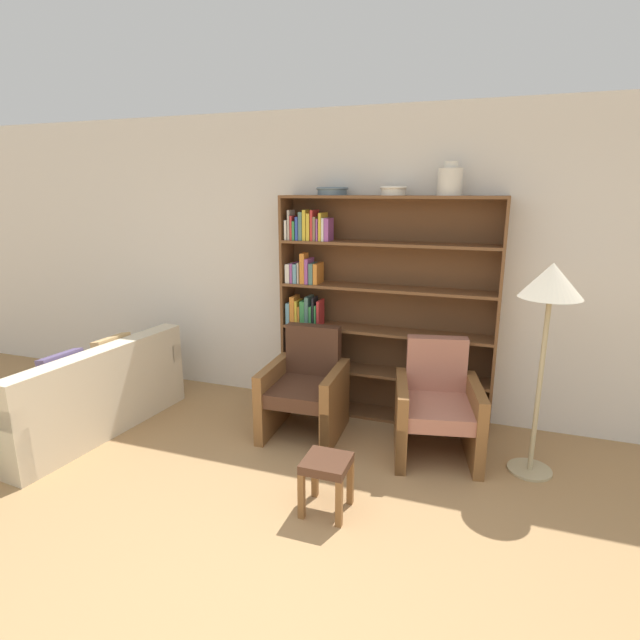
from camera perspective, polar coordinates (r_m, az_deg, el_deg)
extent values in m
plane|color=#A87F51|center=(2.83, -8.14, -31.82)|extent=(24.00, 24.00, 0.00)
cube|color=silver|center=(4.60, 7.22, 6.10)|extent=(12.00, 0.06, 2.75)
cube|color=brown|center=(4.75, -3.72, 1.88)|extent=(0.02, 0.30, 2.01)
cube|color=brown|center=(4.39, 19.65, -0.03)|extent=(0.02, 0.30, 2.01)
cube|color=brown|center=(4.35, 7.93, 13.76)|extent=(1.87, 0.30, 0.02)
cube|color=brown|center=(4.80, 7.10, -10.57)|extent=(1.87, 0.30, 0.03)
cube|color=brown|center=(4.61, 7.87, 1.38)|extent=(1.87, 0.01, 2.01)
cube|color=#334CB2|center=(4.95, -3.29, -8.32)|extent=(0.04, 0.14, 0.19)
cube|color=#B2A899|center=(4.95, -2.86, -8.15)|extent=(0.02, 0.17, 0.22)
cube|color=gold|center=(4.93, -2.38, -7.95)|extent=(0.04, 0.18, 0.26)
cube|color=white|center=(4.92, -1.85, -8.11)|extent=(0.04, 0.19, 0.25)
cube|color=gold|center=(4.89, -1.47, -8.43)|extent=(0.04, 0.14, 0.22)
cube|color=gold|center=(4.88, -1.01, -8.63)|extent=(0.04, 0.13, 0.20)
cube|color=red|center=(4.88, -0.40, -8.44)|extent=(0.04, 0.19, 0.22)
cube|color=#B2A899|center=(4.87, -0.01, -8.88)|extent=(0.03, 0.16, 0.16)
cube|color=brown|center=(4.64, 7.26, -5.92)|extent=(1.87, 0.30, 0.03)
cube|color=#334CB2|center=(4.80, -3.41, -3.34)|extent=(0.03, 0.14, 0.26)
cube|color=#669EB2|center=(4.77, -2.98, -3.37)|extent=(0.04, 0.13, 0.27)
cube|color=orange|center=(4.77, -2.51, -3.89)|extent=(0.03, 0.12, 0.19)
cube|color=red|center=(4.77, -2.13, -3.96)|extent=(0.02, 0.14, 0.18)
cube|color=black|center=(4.77, -1.86, -3.74)|extent=(0.02, 0.16, 0.21)
cube|color=#B2A899|center=(4.75, -1.51, -3.72)|extent=(0.04, 0.15, 0.23)
cube|color=#7F6B4C|center=(4.73, -1.16, -4.16)|extent=(0.02, 0.13, 0.17)
cube|color=orange|center=(4.74, -0.74, -3.43)|extent=(0.02, 0.20, 0.28)
cube|color=#334CB2|center=(4.72, -0.53, -3.87)|extent=(0.03, 0.15, 0.22)
cube|color=#4C756B|center=(4.71, -0.09, -3.83)|extent=(0.03, 0.16, 0.23)
cube|color=brown|center=(4.52, 7.41, -1.27)|extent=(1.87, 0.30, 0.02)
cube|color=#669EB2|center=(4.69, -3.48, 0.82)|extent=(0.04, 0.12, 0.20)
cube|color=orange|center=(4.68, -2.89, 1.21)|extent=(0.04, 0.16, 0.26)
cube|color=gold|center=(4.67, -2.47, 0.95)|extent=(0.02, 0.15, 0.23)
cube|color=orange|center=(4.67, -2.16, 0.63)|extent=(0.02, 0.16, 0.18)
cube|color=#388C47|center=(4.65, -1.71, 0.93)|extent=(0.04, 0.17, 0.23)
cube|color=#4C756B|center=(4.64, -1.23, 1.13)|extent=(0.03, 0.17, 0.27)
cube|color=#388C47|center=(4.64, -0.78, 0.61)|extent=(0.02, 0.19, 0.18)
cube|color=black|center=(4.60, -0.60, 1.01)|extent=(0.02, 0.14, 0.27)
cube|color=#388C47|center=(4.60, -0.33, 0.56)|extent=(0.02, 0.13, 0.20)
cube|color=red|center=(4.60, 0.05, 0.83)|extent=(0.02, 0.16, 0.24)
cube|color=brown|center=(4.43, 7.58, 3.60)|extent=(1.87, 0.30, 0.02)
cube|color=white|center=(4.64, -3.37, 5.43)|extent=(0.04, 0.18, 0.17)
cube|color=#994C99|center=(4.63, -2.91, 5.47)|extent=(0.02, 0.19, 0.18)
cube|color=#669EB2|center=(4.60, -2.61, 5.39)|extent=(0.03, 0.15, 0.18)
cube|color=#B2A899|center=(4.58, -2.28, 5.44)|extent=(0.02, 0.13, 0.19)
cube|color=orange|center=(4.55, -1.84, 5.93)|extent=(0.04, 0.12, 0.27)
cube|color=#994C99|center=(4.57, -1.24, 5.65)|extent=(0.03, 0.18, 0.23)
cube|color=#4C756B|center=(4.55, -0.75, 5.37)|extent=(0.04, 0.17, 0.19)
cube|color=orange|center=(4.55, -0.18, 5.37)|extent=(0.04, 0.20, 0.19)
cube|color=brown|center=(4.37, 7.75, 8.64)|extent=(1.87, 0.30, 0.02)
cube|color=white|center=(4.60, -3.56, 10.27)|extent=(0.02, 0.18, 0.17)
cube|color=#B2A899|center=(4.56, -3.34, 10.79)|extent=(0.02, 0.14, 0.26)
cube|color=red|center=(4.57, -2.98, 10.49)|extent=(0.02, 0.17, 0.21)
cube|color=#388C47|center=(4.57, -2.68, 10.21)|extent=(0.02, 0.18, 0.17)
cube|color=#334CB2|center=(4.55, -2.36, 10.43)|extent=(0.02, 0.16, 0.20)
cube|color=#4C756B|center=(4.53, -1.97, 10.69)|extent=(0.03, 0.15, 0.25)
cube|color=gold|center=(4.51, -1.57, 10.79)|extent=(0.03, 0.14, 0.27)
cube|color=gold|center=(4.50, -1.11, 10.59)|extent=(0.03, 0.14, 0.24)
cube|color=red|center=(4.51, -0.63, 10.78)|extent=(0.02, 0.18, 0.26)
cube|color=#7F6B4C|center=(4.48, -0.41, 10.40)|extent=(0.02, 0.14, 0.21)
cube|color=#994C99|center=(4.49, 0.00, 10.31)|extent=(0.02, 0.19, 0.19)
cube|color=gold|center=(4.49, 0.35, 10.63)|extent=(0.02, 0.20, 0.24)
cube|color=white|center=(4.47, 0.63, 10.33)|extent=(0.02, 0.18, 0.20)
cube|color=#994C99|center=(4.45, 1.00, 10.30)|extent=(0.04, 0.15, 0.20)
cylinder|color=slate|center=(4.48, 1.41, 14.47)|extent=(0.26, 0.26, 0.06)
torus|color=slate|center=(4.48, 1.41, 14.79)|extent=(0.28, 0.28, 0.02)
cylinder|color=silver|center=(4.35, 8.38, 14.36)|extent=(0.20, 0.20, 0.07)
torus|color=silver|center=(4.35, 8.40, 14.74)|extent=(0.22, 0.22, 0.02)
cylinder|color=silver|center=(4.28, 14.63, 15.02)|extent=(0.20, 0.20, 0.21)
cylinder|color=silver|center=(4.28, 14.75, 16.78)|extent=(0.11, 0.11, 0.05)
cube|color=beige|center=(4.94, -25.65, -8.71)|extent=(0.98, 1.82, 0.43)
cube|color=beige|center=(4.57, -23.59, -5.12)|extent=(0.34, 1.76, 0.34)
cube|color=beige|center=(5.42, -19.18, -5.13)|extent=(0.83, 0.19, 0.59)
cube|color=#5B4C75|center=(4.51, -27.14, -5.67)|extent=(0.20, 0.37, 0.37)
cube|color=tan|center=(4.83, -22.37, -3.90)|extent=(0.20, 0.37, 0.37)
cube|color=brown|center=(4.03, 0.63, -12.95)|extent=(0.07, 0.07, 0.37)
cube|color=brown|center=(4.21, -7.00, -11.81)|extent=(0.07, 0.07, 0.37)
cube|color=brown|center=(4.56, 2.83, -9.55)|extent=(0.07, 0.07, 0.37)
cube|color=brown|center=(4.72, -3.98, -8.71)|extent=(0.07, 0.07, 0.37)
cube|color=#4C2D1E|center=(4.28, -1.89, -8.09)|extent=(0.51, 0.66, 0.12)
cube|color=#4C2D1E|center=(4.44, -0.75, -3.58)|extent=(0.48, 0.14, 0.47)
cube|color=brown|center=(4.24, 1.75, -9.67)|extent=(0.11, 0.68, 0.61)
cube|color=brown|center=(4.41, -5.37, -8.76)|extent=(0.11, 0.68, 0.61)
cube|color=brown|center=(3.91, 17.84, -14.64)|extent=(0.08, 0.08, 0.37)
cube|color=brown|center=(3.84, 9.18, -14.60)|extent=(0.08, 0.08, 0.37)
cube|color=brown|center=(4.44, 16.48, -10.84)|extent=(0.08, 0.08, 0.37)
cube|color=brown|center=(4.38, 8.98, -10.73)|extent=(0.08, 0.08, 0.37)
cube|color=#B2705B|center=(4.04, 13.30, -9.92)|extent=(0.60, 0.73, 0.12)
cube|color=#B2705B|center=(4.20, 13.15, -5.03)|extent=(0.49, 0.22, 0.47)
cube|color=brown|center=(4.12, 17.17, -11.13)|extent=(0.22, 0.68, 0.61)
cube|color=brown|center=(4.06, 9.21, -11.03)|extent=(0.22, 0.68, 0.61)
cylinder|color=tan|center=(4.22, 22.82, -15.48)|extent=(0.32, 0.32, 0.02)
cylinder|color=tan|center=(3.95, 23.77, -7.02)|extent=(0.04, 0.04, 1.31)
cone|color=beige|center=(3.75, 24.97, 4.13)|extent=(0.42, 0.42, 0.24)
cube|color=brown|center=(3.57, -0.58, -17.33)|extent=(0.04, 0.04, 0.32)
cube|color=brown|center=(3.50, 3.48, -18.03)|extent=(0.04, 0.04, 0.32)
cube|color=brown|center=(3.37, -2.13, -19.45)|extent=(0.04, 0.04, 0.32)
cube|color=brown|center=(3.30, 2.19, -20.26)|extent=(0.04, 0.04, 0.32)
cube|color=#4C2D1E|center=(3.33, 0.75, -16.04)|extent=(0.29, 0.29, 0.06)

